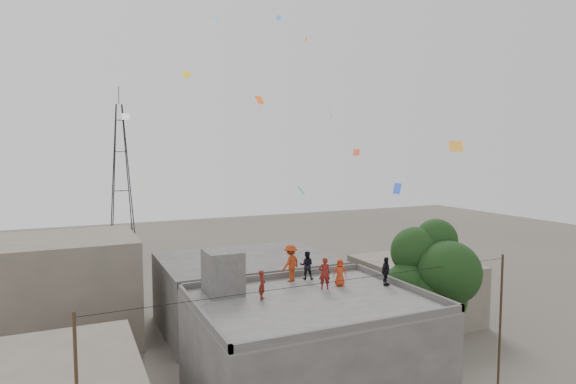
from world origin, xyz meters
name	(u,v)px	position (x,y,z in m)	size (l,w,h in m)	color
main_building	(310,367)	(0.00, 0.00, 3.05)	(10.00, 8.00, 6.10)	#494644
parapet	(311,297)	(0.00, 0.00, 6.25)	(10.00, 8.00, 0.30)	#494644
stair_head_box	(223,272)	(-3.20, 2.60, 7.10)	(1.60, 1.80, 2.00)	#494644
neighbor_north	(247,291)	(2.00, 14.00, 2.50)	(12.00, 9.00, 5.00)	#494644
neighbor_northwest	(65,290)	(-10.00, 16.00, 3.50)	(9.00, 8.00, 7.00)	#625A4E
neighbor_east	(414,290)	(14.00, 10.00, 2.20)	(7.00, 8.00, 4.40)	#625A4E
tree	(432,279)	(7.37, 0.60, 6.10)	(4.90, 4.60, 9.10)	black
utility_line	(334,359)	(0.50, -1.25, 3.83)	(20.12, 0.62, 7.40)	black
transmission_tower	(121,182)	(-4.00, 40.00, 9.07)	(2.97, 2.97, 20.01)	black
person_red_adult	(325,273)	(1.39, 1.26, 6.86)	(0.55, 0.36, 1.52)	maroon
person_orange_child	(340,272)	(2.34, 1.44, 6.76)	(0.65, 0.42, 1.32)	red
person_dark_child	(307,265)	(1.43, 3.21, 6.82)	(0.70, 0.55, 1.45)	black
person_dark_adult	(386,271)	(4.40, 0.55, 6.80)	(0.82, 0.34, 1.41)	black
person_orange_adult	(291,263)	(0.51, 3.18, 7.03)	(1.21, 0.69, 1.87)	#9F3212
person_red_child	(262,285)	(-1.89, 1.01, 6.75)	(0.47, 0.31, 1.30)	maroon
kites	(291,123)	(1.84, 6.05, 14.22)	(18.62, 19.28, 12.45)	orange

